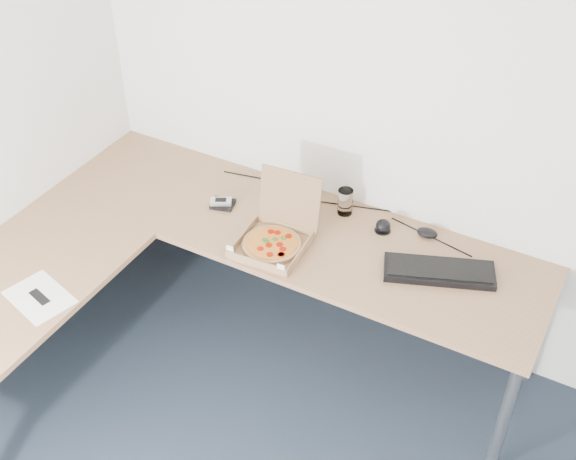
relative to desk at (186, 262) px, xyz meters
The scene contains 11 objects.
room_shell 1.39m from the desk, 49.77° to the right, with size 3.50×3.50×2.50m, color silver, non-canonical shape.
desk is the anchor object (origin of this frame).
pizza_box 0.42m from the desk, 39.98° to the left, with size 0.31×0.36×0.31m.
drinking_glass 0.83m from the desk, 52.87° to the left, with size 0.08×0.08×0.13m, color silver.
keyboard 1.16m from the desk, 23.04° to the left, with size 0.49×0.17×0.03m, color black.
mouse 1.15m from the desk, 36.52° to the left, with size 0.10×0.07×0.04m, color black.
wallet 0.43m from the desk, 98.45° to the left, with size 0.11×0.09×0.02m, color black.
phone 0.42m from the desk, 99.28° to the left, with size 0.11×0.06×0.02m, color #B2B5BA.
paper_sheet 0.66m from the desk, 127.69° to the right, with size 0.30×0.21×0.00m, color white.
dome_speaker 0.95m from the desk, 40.57° to the left, with size 0.08×0.08×0.07m, color black.
cable_bundle 0.83m from the desk, 57.82° to the left, with size 0.67×0.04×0.01m, color black, non-canonical shape.
Camera 1 is at (0.82, -1.03, 2.95)m, focal length 45.69 mm.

